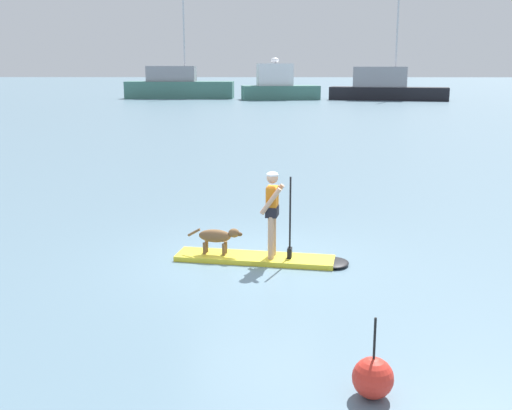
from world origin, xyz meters
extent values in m
plane|color=slate|center=(0.00, 0.00, 0.00)|extent=(400.00, 400.00, 0.00)
cube|color=yellow|center=(0.00, 0.00, 0.05)|extent=(3.19, 1.21, 0.10)
ellipsoid|color=black|center=(1.54, -0.25, 0.05)|extent=(0.66, 0.77, 0.10)
cylinder|color=tan|center=(0.36, 0.07, 0.52)|extent=(0.12, 0.12, 0.84)
cylinder|color=tan|center=(0.32, -0.18, 0.52)|extent=(0.12, 0.12, 0.84)
cube|color=black|center=(0.34, -0.05, 1.02)|extent=(0.27, 0.39, 0.20)
cube|color=orange|center=(0.34, -0.05, 1.22)|extent=(0.25, 0.37, 0.56)
sphere|color=tan|center=(0.34, -0.05, 1.67)|extent=(0.22, 0.22, 0.22)
ellipsoid|color=white|center=(0.34, -0.05, 1.73)|extent=(0.23, 0.23, 0.11)
cylinder|color=tan|center=(0.37, 0.13, 1.26)|extent=(0.43, 0.16, 0.54)
cylinder|color=tan|center=(0.31, -0.24, 1.26)|extent=(0.43, 0.16, 0.54)
cylinder|color=black|center=(0.68, -0.11, 0.90)|extent=(0.04, 0.04, 1.60)
cube|color=black|center=(0.68, -0.11, 0.20)|extent=(0.11, 0.19, 0.20)
ellipsoid|color=brown|center=(-0.79, 0.13, 0.47)|extent=(0.68, 0.32, 0.26)
ellipsoid|color=brown|center=(-0.41, 0.07, 0.54)|extent=(0.24, 0.19, 0.18)
ellipsoid|color=#503923|center=(-0.30, 0.05, 0.52)|extent=(0.13, 0.10, 0.08)
cylinder|color=brown|center=(-1.22, 0.20, 0.52)|extent=(0.27, 0.09, 0.18)
cylinder|color=brown|center=(-0.59, 0.17, 0.22)|extent=(0.07, 0.07, 0.24)
cylinder|color=brown|center=(-0.61, 0.02, 0.22)|extent=(0.07, 0.07, 0.24)
cylinder|color=brown|center=(-0.98, 0.24, 0.22)|extent=(0.07, 0.07, 0.24)
cylinder|color=brown|center=(-1.00, 0.08, 0.22)|extent=(0.07, 0.07, 0.24)
cube|color=#3F7266|center=(-10.38, 61.76, 0.98)|extent=(12.56, 3.41, 1.96)
cube|color=gray|center=(-11.31, 61.76, 2.85)|extent=(5.67, 2.50, 1.76)
cylinder|color=silver|center=(-9.75, 61.76, 6.50)|extent=(0.20, 0.20, 9.06)
cylinder|color=silver|center=(-11.31, 61.76, 3.16)|extent=(4.38, 0.20, 0.14)
cube|color=#3F7266|center=(1.38, 59.42, 0.78)|extent=(8.99, 4.54, 1.56)
cube|color=silver|center=(0.73, 59.42, 2.78)|extent=(4.20, 3.00, 2.44)
ellipsoid|color=white|center=(0.73, 59.42, 4.35)|extent=(0.90, 0.90, 0.60)
cube|color=black|center=(13.42, 58.59, 0.72)|extent=(13.28, 5.83, 1.44)
cube|color=gray|center=(12.45, 58.59, 2.55)|extent=(6.18, 3.48, 2.22)
cylinder|color=silver|center=(14.07, 58.59, 6.49)|extent=(0.20, 0.20, 10.11)
cylinder|color=silver|center=(12.45, 58.59, 2.64)|extent=(4.44, 1.17, 0.14)
sphere|color=red|center=(1.49, -5.11, 0.24)|extent=(0.48, 0.48, 0.48)
cylinder|color=black|center=(1.49, -5.11, 0.73)|extent=(0.03, 0.03, 0.50)
camera|label=1|loc=(0.30, -11.63, 3.75)|focal=43.34mm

